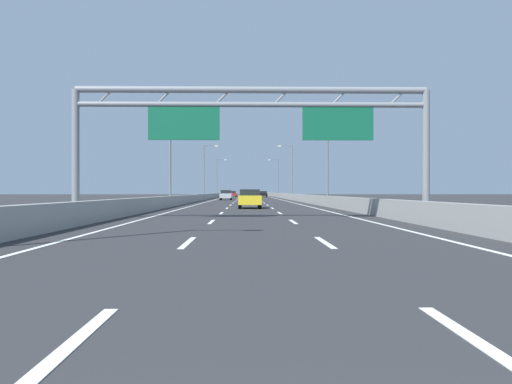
# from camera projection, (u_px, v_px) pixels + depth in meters

# --- Properties ---
(ground_plane) EXTENTS (260.00, 260.00, 0.00)m
(ground_plane) POSITION_uv_depth(u_px,v_px,m) (248.00, 198.00, 100.78)
(ground_plane) COLOR #2D2D30
(lane_dash_left_0) EXTENTS (0.16, 3.00, 0.01)m
(lane_dash_left_0) POSITION_uv_depth(u_px,v_px,m) (64.00, 351.00, 4.26)
(lane_dash_left_0) COLOR white
(lane_dash_left_0) RESTS_ON ground_plane
(lane_dash_left_1) EXTENTS (0.16, 3.00, 0.01)m
(lane_dash_left_1) POSITION_uv_depth(u_px,v_px,m) (188.00, 243.00, 13.26)
(lane_dash_left_1) COLOR white
(lane_dash_left_1) RESTS_ON ground_plane
(lane_dash_left_2) EXTENTS (0.16, 3.00, 0.01)m
(lane_dash_left_2) POSITION_uv_depth(u_px,v_px,m) (211.00, 222.00, 22.26)
(lane_dash_left_2) COLOR white
(lane_dash_left_2) RESTS_ON ground_plane
(lane_dash_left_3) EXTENTS (0.16, 3.00, 0.01)m
(lane_dash_left_3) POSITION_uv_depth(u_px,v_px,m) (222.00, 213.00, 31.26)
(lane_dash_left_3) COLOR white
(lane_dash_left_3) RESTS_ON ground_plane
(lane_dash_left_4) EXTENTS (0.16, 3.00, 0.01)m
(lane_dash_left_4) POSITION_uv_depth(u_px,v_px,m) (227.00, 208.00, 40.25)
(lane_dash_left_4) COLOR white
(lane_dash_left_4) RESTS_ON ground_plane
(lane_dash_left_5) EXTENTS (0.16, 3.00, 0.01)m
(lane_dash_left_5) POSITION_uv_depth(u_px,v_px,m) (231.00, 205.00, 49.25)
(lane_dash_left_5) COLOR white
(lane_dash_left_5) RESTS_ON ground_plane
(lane_dash_left_6) EXTENTS (0.16, 3.00, 0.01)m
(lane_dash_left_6) POSITION_uv_depth(u_px,v_px,m) (233.00, 203.00, 58.25)
(lane_dash_left_6) COLOR white
(lane_dash_left_6) RESTS_ON ground_plane
(lane_dash_left_7) EXTENTS (0.16, 3.00, 0.01)m
(lane_dash_left_7) POSITION_uv_depth(u_px,v_px,m) (235.00, 201.00, 67.25)
(lane_dash_left_7) COLOR white
(lane_dash_left_7) RESTS_ON ground_plane
(lane_dash_left_8) EXTENTS (0.16, 3.00, 0.01)m
(lane_dash_left_8) POSITION_uv_depth(u_px,v_px,m) (236.00, 200.00, 76.25)
(lane_dash_left_8) COLOR white
(lane_dash_left_8) RESTS_ON ground_plane
(lane_dash_left_9) EXTENTS (0.16, 3.00, 0.01)m
(lane_dash_left_9) POSITION_uv_depth(u_px,v_px,m) (237.00, 199.00, 85.25)
(lane_dash_left_9) COLOR white
(lane_dash_left_9) RESTS_ON ground_plane
(lane_dash_left_10) EXTENTS (0.16, 3.00, 0.01)m
(lane_dash_left_10) POSITION_uv_depth(u_px,v_px,m) (238.00, 199.00, 94.24)
(lane_dash_left_10) COLOR white
(lane_dash_left_10) RESTS_ON ground_plane
(lane_dash_left_11) EXTENTS (0.16, 3.00, 0.01)m
(lane_dash_left_11) POSITION_uv_depth(u_px,v_px,m) (239.00, 198.00, 103.24)
(lane_dash_left_11) COLOR white
(lane_dash_left_11) RESTS_ON ground_plane
(lane_dash_left_12) EXTENTS (0.16, 3.00, 0.01)m
(lane_dash_left_12) POSITION_uv_depth(u_px,v_px,m) (239.00, 197.00, 112.24)
(lane_dash_left_12) COLOR white
(lane_dash_left_12) RESTS_ON ground_plane
(lane_dash_left_13) EXTENTS (0.16, 3.00, 0.01)m
(lane_dash_left_13) POSITION_uv_depth(u_px,v_px,m) (240.00, 197.00, 121.24)
(lane_dash_left_13) COLOR white
(lane_dash_left_13) RESTS_ON ground_plane
(lane_dash_left_14) EXTENTS (0.16, 3.00, 0.01)m
(lane_dash_left_14) POSITION_uv_depth(u_px,v_px,m) (240.00, 197.00, 130.24)
(lane_dash_left_14) COLOR white
(lane_dash_left_14) RESTS_ON ground_plane
(lane_dash_left_15) EXTENTS (0.16, 3.00, 0.01)m
(lane_dash_left_15) POSITION_uv_depth(u_px,v_px,m) (241.00, 196.00, 139.24)
(lane_dash_left_15) COLOR white
(lane_dash_left_15) RESTS_ON ground_plane
(lane_dash_left_16) EXTENTS (0.16, 3.00, 0.01)m
(lane_dash_left_16) POSITION_uv_depth(u_px,v_px,m) (241.00, 196.00, 148.23)
(lane_dash_left_16) COLOR white
(lane_dash_left_16) RESTS_ON ground_plane
(lane_dash_left_17) EXTENTS (0.16, 3.00, 0.01)m
(lane_dash_left_17) POSITION_uv_depth(u_px,v_px,m) (241.00, 196.00, 157.23)
(lane_dash_left_17) COLOR white
(lane_dash_left_17) RESTS_ON ground_plane
(lane_dash_right_0) EXTENTS (0.16, 3.00, 0.01)m
(lane_dash_right_0) POSITION_uv_depth(u_px,v_px,m) (487.00, 348.00, 4.33)
(lane_dash_right_0) COLOR white
(lane_dash_right_0) RESTS_ON ground_plane
(lane_dash_right_1) EXTENTS (0.16, 3.00, 0.01)m
(lane_dash_right_1) POSITION_uv_depth(u_px,v_px,m) (325.00, 242.00, 13.33)
(lane_dash_right_1) COLOR white
(lane_dash_right_1) RESTS_ON ground_plane
(lane_dash_right_2) EXTENTS (0.16, 3.00, 0.01)m
(lane_dash_right_2) POSITION_uv_depth(u_px,v_px,m) (293.00, 222.00, 22.33)
(lane_dash_right_2) COLOR white
(lane_dash_right_2) RESTS_ON ground_plane
(lane_dash_right_3) EXTENTS (0.16, 3.00, 0.01)m
(lane_dash_right_3) POSITION_uv_depth(u_px,v_px,m) (280.00, 213.00, 31.32)
(lane_dash_right_3) COLOR white
(lane_dash_right_3) RESTS_ON ground_plane
(lane_dash_right_4) EXTENTS (0.16, 3.00, 0.01)m
(lane_dash_right_4) POSITION_uv_depth(u_px,v_px,m) (272.00, 208.00, 40.32)
(lane_dash_right_4) COLOR white
(lane_dash_right_4) RESTS_ON ground_plane
(lane_dash_right_5) EXTENTS (0.16, 3.00, 0.01)m
(lane_dash_right_5) POSITION_uv_depth(u_px,v_px,m) (268.00, 205.00, 49.32)
(lane_dash_right_5) COLOR white
(lane_dash_right_5) RESTS_ON ground_plane
(lane_dash_right_6) EXTENTS (0.16, 3.00, 0.01)m
(lane_dash_right_6) POSITION_uv_depth(u_px,v_px,m) (264.00, 203.00, 58.32)
(lane_dash_right_6) COLOR white
(lane_dash_right_6) RESTS_ON ground_plane
(lane_dash_right_7) EXTENTS (0.16, 3.00, 0.01)m
(lane_dash_right_7) POSITION_uv_depth(u_px,v_px,m) (262.00, 201.00, 67.32)
(lane_dash_right_7) COLOR white
(lane_dash_right_7) RESTS_ON ground_plane
(lane_dash_right_8) EXTENTS (0.16, 3.00, 0.01)m
(lane_dash_right_8) POSITION_uv_depth(u_px,v_px,m) (260.00, 200.00, 76.32)
(lane_dash_right_8) COLOR white
(lane_dash_right_8) RESTS_ON ground_plane
(lane_dash_right_9) EXTENTS (0.16, 3.00, 0.01)m
(lane_dash_right_9) POSITION_uv_depth(u_px,v_px,m) (259.00, 199.00, 85.31)
(lane_dash_right_9) COLOR white
(lane_dash_right_9) RESTS_ON ground_plane
(lane_dash_right_10) EXTENTS (0.16, 3.00, 0.01)m
(lane_dash_right_10) POSITION_uv_depth(u_px,v_px,m) (257.00, 199.00, 94.31)
(lane_dash_right_10) COLOR white
(lane_dash_right_10) RESTS_ON ground_plane
(lane_dash_right_11) EXTENTS (0.16, 3.00, 0.01)m
(lane_dash_right_11) POSITION_uv_depth(u_px,v_px,m) (256.00, 198.00, 103.31)
(lane_dash_right_11) COLOR white
(lane_dash_right_11) RESTS_ON ground_plane
(lane_dash_right_12) EXTENTS (0.16, 3.00, 0.01)m
(lane_dash_right_12) POSITION_uv_depth(u_px,v_px,m) (256.00, 197.00, 112.31)
(lane_dash_right_12) COLOR white
(lane_dash_right_12) RESTS_ON ground_plane
(lane_dash_right_13) EXTENTS (0.16, 3.00, 0.01)m
(lane_dash_right_13) POSITION_uv_depth(u_px,v_px,m) (255.00, 197.00, 121.31)
(lane_dash_right_13) COLOR white
(lane_dash_right_13) RESTS_ON ground_plane
(lane_dash_right_14) EXTENTS (0.16, 3.00, 0.01)m
(lane_dash_right_14) POSITION_uv_depth(u_px,v_px,m) (254.00, 197.00, 130.31)
(lane_dash_right_14) COLOR white
(lane_dash_right_14) RESTS_ON ground_plane
(lane_dash_right_15) EXTENTS (0.16, 3.00, 0.01)m
(lane_dash_right_15) POSITION_uv_depth(u_px,v_px,m) (254.00, 196.00, 139.30)
(lane_dash_right_15) COLOR white
(lane_dash_right_15) RESTS_ON ground_plane
(lane_dash_right_16) EXTENTS (0.16, 3.00, 0.01)m
(lane_dash_right_16) POSITION_uv_depth(u_px,v_px,m) (253.00, 196.00, 148.30)
(lane_dash_right_16) COLOR white
(lane_dash_right_16) RESTS_ON ground_plane
(lane_dash_right_17) EXTENTS (0.16, 3.00, 0.01)m
(lane_dash_right_17) POSITION_uv_depth(u_px,v_px,m) (253.00, 196.00, 157.30)
(lane_dash_right_17) COLOR white
(lane_dash_right_17) RESTS_ON ground_plane
(edge_line_left) EXTENTS (0.16, 176.00, 0.01)m
(edge_line_left) POSITION_uv_depth(u_px,v_px,m) (218.00, 199.00, 88.68)
(edge_line_left) COLOR white
(edge_line_left) RESTS_ON ground_plane
(edge_line_right) EXTENTS (0.16, 176.00, 0.01)m
(edge_line_right) POSITION_uv_depth(u_px,v_px,m) (278.00, 199.00, 88.88)
(edge_line_right) COLOR white
(edge_line_right) RESTS_ON ground_plane
(barrier_left) EXTENTS (0.45, 220.00, 0.95)m
(barrier_left) POSITION_uv_depth(u_px,v_px,m) (216.00, 195.00, 110.64)
(barrier_left) COLOR #9E9E99
(barrier_left) RESTS_ON ground_plane
(barrier_right) EXTENTS (0.45, 220.00, 0.95)m
(barrier_right) POSITION_uv_depth(u_px,v_px,m) (279.00, 195.00, 110.91)
(barrier_right) COLOR #9E9E99
(barrier_right) RESTS_ON ground_plane
(sign_gantry) EXTENTS (17.12, 0.36, 6.36)m
(sign_gantry) POSITION_uv_depth(u_px,v_px,m) (254.00, 118.00, 24.19)
(sign_gantry) COLOR gray
(sign_gantry) RESTS_ON ground_plane
(streetlamp_left_mid) EXTENTS (2.58, 0.28, 9.50)m
(streetlamp_left_mid) POSITION_uv_depth(u_px,v_px,m) (173.00, 150.00, 49.38)
(streetlamp_left_mid) COLOR slate
(streetlamp_left_mid) RESTS_ON ground_plane
(streetlamp_right_mid) EXTENTS (2.58, 0.28, 9.50)m
(streetlamp_right_mid) POSITION_uv_depth(u_px,v_px,m) (325.00, 150.00, 49.66)
(streetlamp_right_mid) COLOR slate
(streetlamp_right_mid) RESTS_ON ground_plane
(streetlamp_left_far) EXTENTS (2.58, 0.28, 9.50)m
(streetlamp_left_far) POSITION_uv_depth(u_px,v_px,m) (205.00, 168.00, 88.23)
(streetlamp_left_far) COLOR slate
(streetlamp_left_far) RESTS_ON ground_plane
(streetlamp_right_far) EXTENTS (2.58, 0.28, 9.50)m
(streetlamp_right_far) POSITION_uv_depth(u_px,v_px,m) (291.00, 168.00, 88.51)
(streetlamp_right_far) COLOR slate
(streetlamp_right_far) RESTS_ON ground_plane
(streetlamp_left_distant) EXTENTS (2.58, 0.28, 9.50)m
(streetlamp_left_distant) POSITION_uv_depth(u_px,v_px,m) (218.00, 175.00, 127.07)
(streetlamp_left_distant) COLOR slate
(streetlamp_left_distant) RESTS_ON ground_plane
(streetlamp_right_distant) EXTENTS (2.58, 0.28, 9.50)m
(streetlamp_right_distant) POSITION_uv_depth(u_px,v_px,m) (277.00, 175.00, 127.36)
(streetlamp_right_distant) COLOR slate
(streetlamp_right_distant) RESTS_ON ground_plane
(silver_car) EXTENTS (1.81, 4.40, 1.54)m
(silver_car) POSITION_uv_depth(u_px,v_px,m) (226.00, 195.00, 79.11)
(silver_car) COLOR #A8ADB2
(silver_car) RESTS_ON ground_plane
(black_car) EXTENTS (1.81, 4.25, 1.41)m
(black_car) POSITION_uv_depth(u_px,v_px,m) (263.00, 194.00, 116.95)
(black_car) COLOR black
(black_car) RESTS_ON ground_plane
(yellow_car) EXTENTS (1.78, 4.31, 1.51)m
(yellow_car) POSITION_uv_depth(u_px,v_px,m) (250.00, 198.00, 40.33)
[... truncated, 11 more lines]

